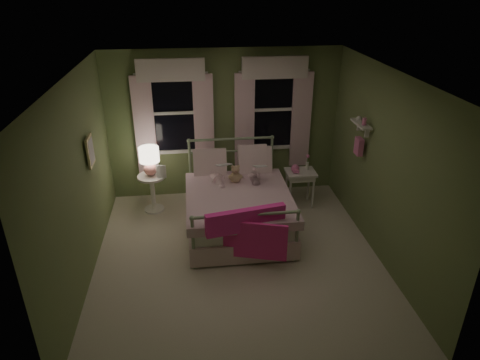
{
  "coord_description": "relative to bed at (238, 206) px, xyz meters",
  "views": [
    {
      "loc": [
        -0.57,
        -4.99,
        3.68
      ],
      "look_at": [
        0.09,
        0.49,
        1.0
      ],
      "focal_mm": 32.0,
      "sensor_mm": 36.0,
      "label": 1
    }
  ],
  "objects": [
    {
      "name": "pink_throw",
      "position": [
        -0.01,
        -1.02,
        0.23
      ],
      "size": [
        1.1,
        0.4,
        0.71
      ],
      "color": "#FF31A5",
      "rests_on": "bed"
    },
    {
      "name": "pink_toy",
      "position": [
        1.04,
        0.59,
        0.33
      ],
      "size": [
        0.14,
        0.19,
        0.14
      ],
      "color": "pink",
      "rests_on": "nightstand_right"
    },
    {
      "name": "framed_picture",
      "position": [
        -2.04,
        -0.22,
        1.12
      ],
      "size": [
        0.03,
        0.32,
        0.42
      ],
      "color": "beige",
      "rests_on": "room_shell"
    },
    {
      "name": "book_left",
      "position": [
        -0.29,
        0.18,
        0.59
      ],
      "size": [
        0.22,
        0.16,
        0.26
      ],
      "primitive_type": "imported",
      "rotation": [
        1.22,
        0.0,
        0.25
      ],
      "color": "beige",
      "rests_on": "child_left"
    },
    {
      "name": "bud_vase",
      "position": [
        1.26,
        0.64,
        0.41
      ],
      "size": [
        0.06,
        0.06,
        0.28
      ],
      "color": "white",
      "rests_on": "nightstand_right"
    },
    {
      "name": "room_shell",
      "position": [
        -0.09,
        -0.82,
        0.92
      ],
      "size": [
        4.2,
        4.2,
        4.2
      ],
      "color": "#F0E4CF",
      "rests_on": "ground"
    },
    {
      "name": "teddy_bear",
      "position": [
        -0.01,
        0.27,
        0.42
      ],
      "size": [
        0.23,
        0.19,
        0.31
      ],
      "color": "tan",
      "rests_on": "bed"
    },
    {
      "name": "wall_shelf",
      "position": [
        1.8,
        -0.12,
        1.15
      ],
      "size": [
        0.15,
        0.5,
        0.6
      ],
      "color": "white",
      "rests_on": "room_shell"
    },
    {
      "name": "nightstand_right",
      "position": [
        1.14,
        0.59,
        0.17
      ],
      "size": [
        0.5,
        0.4,
        0.64
      ],
      "color": "white",
      "rests_on": "ground"
    },
    {
      "name": "table_lamp",
      "position": [
        -1.37,
        0.72,
        0.58
      ],
      "size": [
        0.33,
        0.33,
        0.49
      ],
      "color": "pink",
      "rests_on": "nightstand_left"
    },
    {
      "name": "nightstand_left",
      "position": [
        -1.37,
        0.72,
        0.04
      ],
      "size": [
        0.46,
        0.46,
        0.65
      ],
      "color": "white",
      "rests_on": "ground"
    },
    {
      "name": "bed",
      "position": [
        0.0,
        0.0,
        0.0
      ],
      "size": [
        1.58,
        2.04,
        1.18
      ],
      "color": "white",
      "rests_on": "ground"
    },
    {
      "name": "book_right",
      "position": [
        0.27,
        0.18,
        0.54
      ],
      "size": [
        0.2,
        0.11,
        0.26
      ],
      "primitive_type": "imported",
      "rotation": [
        1.22,
        0.0,
        0.0
      ],
      "color": "beige",
      "rests_on": "child_right"
    },
    {
      "name": "window_right",
      "position": [
        0.76,
        1.21,
        1.25
      ],
      "size": [
        1.34,
        0.13,
        1.96
      ],
      "color": "black",
      "rests_on": "room_shell"
    },
    {
      "name": "child_right",
      "position": [
        0.27,
        0.43,
        0.52
      ],
      "size": [
        0.33,
        0.27,
        0.66
      ],
      "primitive_type": "imported",
      "rotation": [
        0.0,
        0.0,
        3.21
      ],
      "color": "#F7D1DD",
      "rests_on": "bed"
    },
    {
      "name": "window_left",
      "position": [
        -0.94,
        1.21,
        1.25
      ],
      "size": [
        1.34,
        0.13,
        1.96
      ],
      "color": "black",
      "rests_on": "room_shell"
    },
    {
      "name": "book_nightstand",
      "position": [
        -1.27,
        0.64,
        0.28
      ],
      "size": [
        0.22,
        0.26,
        0.02
      ],
      "primitive_type": "imported",
      "rotation": [
        0.0,
        0.0,
        -0.27
      ],
      "color": "beige",
      "rests_on": "nightstand_left"
    },
    {
      "name": "child_left",
      "position": [
        -0.29,
        0.43,
        0.56
      ],
      "size": [
        0.29,
        0.21,
        0.72
      ],
      "primitive_type": "imported",
      "rotation": [
        0.0,
        0.0,
        3.29
      ],
      "color": "#F7D1DD",
      "rests_on": "bed"
    }
  ]
}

